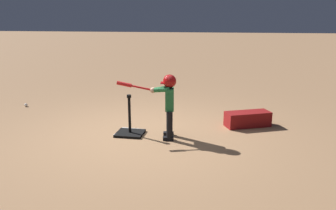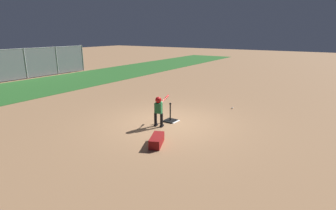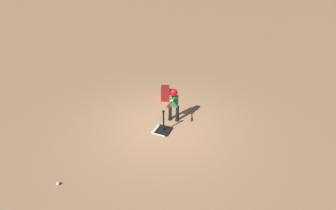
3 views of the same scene
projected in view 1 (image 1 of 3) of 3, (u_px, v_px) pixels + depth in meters
The scene contains 6 objects.
ground_plane at pixel (142, 134), 5.79m from camera, with size 90.00×90.00×0.00m, color #99704C.
home_plate at pixel (129, 132), 5.83m from camera, with size 0.44×0.44×0.02m, color white.
batting_tee at pixel (130, 130), 5.74m from camera, with size 0.47×0.43×0.72m.
batter_child at pixel (167, 99), 5.43m from camera, with size 0.98×0.36×1.09m.
baseball at pixel (26, 105), 7.58m from camera, with size 0.07×0.07×0.07m, color white.
equipment_bag at pixel (248, 119), 6.17m from camera, with size 0.84×0.32×0.28m, color maroon.
Camera 1 is at (-1.40, 5.31, 1.97)m, focal length 35.00 mm.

